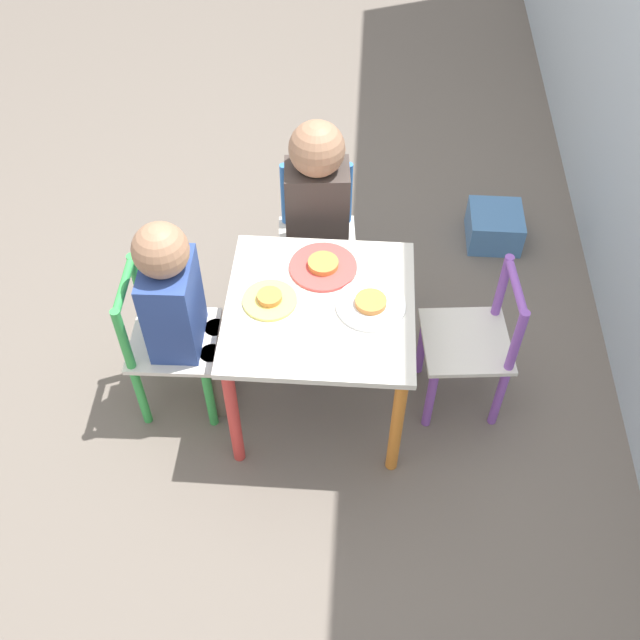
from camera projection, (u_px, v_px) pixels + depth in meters
ground_plane at (320, 398)px, 2.45m from camera, size 6.00×6.00×0.00m
kids_table at (320, 322)px, 2.16m from camera, size 0.53×0.53×0.46m
chair_blue at (317, 243)px, 2.56m from camera, size 0.28×0.28×0.53m
chair_green at (167, 344)px, 2.27m from camera, size 0.27×0.27×0.53m
chair_purple at (473, 345)px, 2.27m from camera, size 0.28×0.28×0.53m
child_left at (317, 208)px, 2.36m from camera, size 0.22×0.21×0.77m
child_front at (179, 306)px, 2.13m from camera, size 0.20×0.21×0.73m
plate_left at (323, 266)px, 2.19m from camera, size 0.20×0.20×0.03m
plate_front at (270, 299)px, 2.10m from camera, size 0.16×0.16×0.03m
plate_back at (371, 304)px, 2.09m from camera, size 0.20×0.20×0.03m
storage_bin at (494, 226)px, 2.90m from camera, size 0.21×0.20×0.13m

